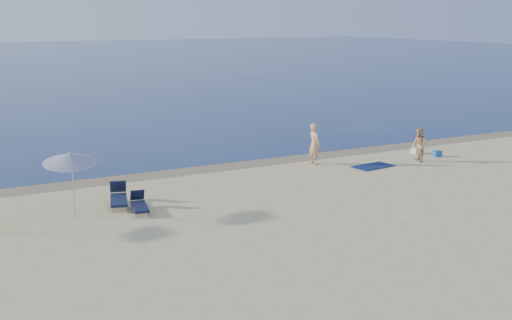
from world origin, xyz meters
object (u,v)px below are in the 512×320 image
Objects in this scene: person_right at (419,145)px; umbrella_near at (70,158)px; person_left at (314,144)px; blue_cooler at (437,154)px.

person_right is 0.67× the size of umbrella_near.
person_right is (4.66, -1.86, -0.17)m from person_left.
blue_cooler is at bearing -104.53° from person_left.
person_right is 3.94× the size of blue_cooler.
umbrella_near is (-16.36, -0.99, 1.23)m from person_right.
person_left is 5.02m from person_right.
person_left reaches higher than person_right.
person_right is at bearing -163.05° from blue_cooler.
blue_cooler is (1.62, 0.45, -0.66)m from person_right.
blue_cooler is at bearing 14.54° from umbrella_near.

